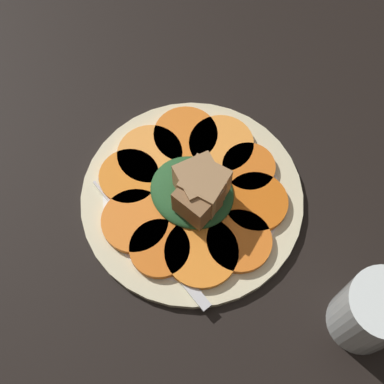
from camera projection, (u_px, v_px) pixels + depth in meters
table_slab at (192, 203)px, 62.81cm from camera, size 120.00×120.00×2.00cm
plate at (192, 198)px, 61.43cm from camera, size 25.46×25.46×1.05cm
carrot_slice_0 at (150, 155)px, 62.64cm from camera, size 7.67×7.67×0.84cm
carrot_slice_1 at (129, 177)px, 61.43cm from camera, size 6.95×6.95×0.84cm
carrot_slice_2 at (135, 221)px, 59.15cm from camera, size 7.51×7.51×0.84cm
carrot_slice_3 at (160, 249)px, 57.82cm from camera, size 6.61×6.61×0.84cm
carrot_slice_4 at (201, 252)px, 57.64cm from camera, size 8.06×8.06×0.84cm
carrot_slice_5 at (239, 241)px, 58.18cm from camera, size 7.17×7.17×0.84cm
carrot_slice_6 at (256, 202)px, 60.11cm from camera, size 7.23×7.23×0.84cm
carrot_slice_7 at (249, 167)px, 61.94cm from camera, size 6.19×6.19×0.84cm
carrot_slice_8 at (221, 144)px, 63.22cm from camera, size 7.68×7.68×0.84cm
carrot_slice_9 at (186, 135)px, 63.74cm from camera, size 7.65×7.65×0.84cm
center_pile at (196, 191)px, 58.07cm from camera, size 9.68×8.71×6.37cm
fork at (149, 236)px, 58.67cm from camera, size 18.99×7.73×0.40cm
water_glass at (372, 312)px, 51.97cm from camera, size 6.89×6.89×9.04cm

